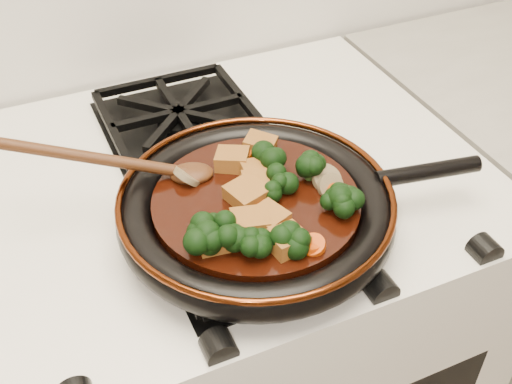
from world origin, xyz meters
name	(u,v)px	position (x,y,z in m)	size (l,w,h in m)	color
stove	(223,363)	(0.00, 1.69, 0.45)	(0.76, 0.60, 0.90)	white
burner_grate_front	(252,231)	(0.00, 1.55, 0.91)	(0.23, 0.23, 0.03)	black
burner_grate_back	(179,117)	(0.00, 1.83, 0.91)	(0.23, 0.23, 0.03)	black
skillet	(258,208)	(0.01, 1.56, 0.94)	(0.47, 0.34, 0.05)	black
braising_sauce	(256,205)	(0.01, 1.56, 0.95)	(0.25, 0.25, 0.02)	black
tofu_cube_0	(256,185)	(0.02, 1.57, 0.97)	(0.04, 0.03, 0.02)	brown
tofu_cube_1	(232,160)	(0.01, 1.63, 0.97)	(0.04, 0.04, 0.02)	brown
tofu_cube_2	(260,145)	(0.05, 1.65, 0.97)	(0.04, 0.04, 0.02)	brown
tofu_cube_3	(250,223)	(-0.02, 1.51, 0.97)	(0.04, 0.04, 0.02)	brown
tofu_cube_4	(257,173)	(0.03, 1.59, 0.97)	(0.04, 0.04, 0.02)	brown
tofu_cube_5	(287,241)	(0.01, 1.47, 0.97)	(0.04, 0.04, 0.02)	brown
tofu_cube_6	(269,219)	(0.00, 1.51, 0.97)	(0.04, 0.04, 0.02)	brown
tofu_cube_7	(247,195)	(0.00, 1.56, 0.97)	(0.04, 0.04, 0.02)	brown
tofu_cube_8	(215,236)	(-0.06, 1.51, 0.97)	(0.04, 0.04, 0.02)	brown
broccoli_floret_0	(268,162)	(0.05, 1.61, 0.97)	(0.06, 0.06, 0.05)	black
broccoli_floret_1	(338,199)	(0.09, 1.50, 0.97)	(0.06, 0.06, 0.06)	black
broccoli_floret_2	(256,245)	(-0.03, 1.47, 0.97)	(0.06, 0.06, 0.05)	black
broccoli_floret_3	(232,235)	(-0.05, 1.50, 0.97)	(0.06, 0.06, 0.06)	black
broccoli_floret_4	(213,231)	(-0.06, 1.51, 0.97)	(0.06, 0.06, 0.06)	black
broccoli_floret_5	(310,171)	(0.09, 1.56, 0.97)	(0.06, 0.06, 0.06)	black
broccoli_floret_6	(276,186)	(0.04, 1.56, 0.97)	(0.06, 0.06, 0.05)	black
broccoli_floret_7	(286,244)	(0.00, 1.46, 0.97)	(0.06, 0.06, 0.05)	black
broccoli_floret_8	(345,208)	(0.09, 1.49, 0.97)	(0.06, 0.06, 0.06)	black
broccoli_floret_9	(201,241)	(-0.08, 1.51, 0.97)	(0.06, 0.06, 0.05)	black
carrot_coin_0	(337,193)	(0.10, 1.52, 0.96)	(0.03, 0.03, 0.01)	#C53C05
carrot_coin_1	(308,245)	(0.03, 1.46, 0.96)	(0.03, 0.03, 0.01)	#C53C05
carrot_coin_2	(256,210)	(0.00, 1.53, 0.96)	(0.03, 0.03, 0.01)	#C53C05
carrot_coin_3	(240,155)	(0.02, 1.64, 0.96)	(0.03, 0.03, 0.01)	#C53C05
carrot_coin_4	(313,245)	(0.03, 1.45, 0.96)	(0.03, 0.03, 0.01)	#C53C05
carrot_coin_5	(284,227)	(0.02, 1.49, 0.96)	(0.03, 0.03, 0.01)	#C53C05
mushroom_slice_0	(331,186)	(0.10, 1.53, 0.97)	(0.03, 0.03, 0.01)	olive
mushroom_slice_1	(187,176)	(-0.06, 1.62, 0.97)	(0.04, 0.04, 0.01)	olive
mushroom_slice_2	(327,179)	(0.10, 1.55, 0.97)	(0.04, 0.04, 0.01)	olive
mushroom_slice_3	(201,234)	(-0.08, 1.52, 0.97)	(0.03, 0.03, 0.01)	olive
mushroom_slice_4	(325,176)	(0.10, 1.55, 0.97)	(0.03, 0.03, 0.01)	olive
wooden_spoon	(138,165)	(-0.11, 1.65, 0.98)	(0.15, 0.07, 0.24)	#44220E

